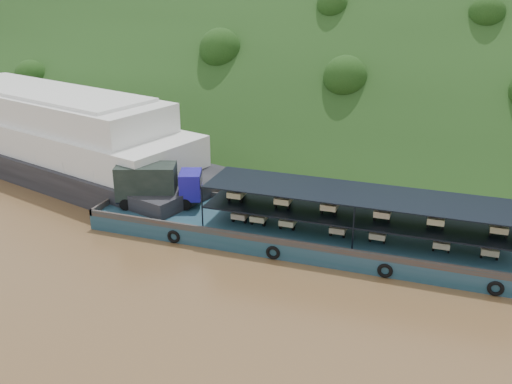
% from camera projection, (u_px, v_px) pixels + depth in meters
% --- Properties ---
extents(ground, '(160.00, 160.00, 0.00)m').
position_uv_depth(ground, '(268.00, 248.00, 43.04)').
color(ground, brown).
rests_on(ground, ground).
extents(hillside, '(140.00, 39.60, 39.60)m').
position_uv_depth(hillside, '(354.00, 131.00, 74.69)').
color(hillside, '#193312').
rests_on(hillside, ground).
extents(cargo_barge, '(35.00, 7.18, 4.74)m').
position_uv_depth(cargo_barge, '(296.00, 227.00, 43.85)').
color(cargo_barge, '#133945').
rests_on(cargo_barge, ground).
extents(passenger_ferry, '(42.97, 21.58, 8.45)m').
position_uv_depth(passenger_ferry, '(50.00, 135.00, 59.06)').
color(passenger_ferry, black).
rests_on(passenger_ferry, ground).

